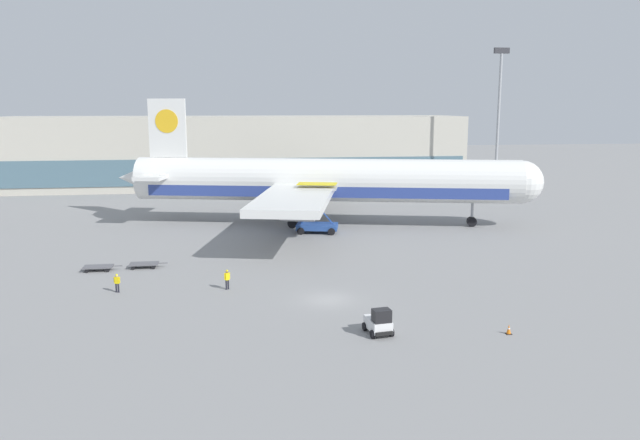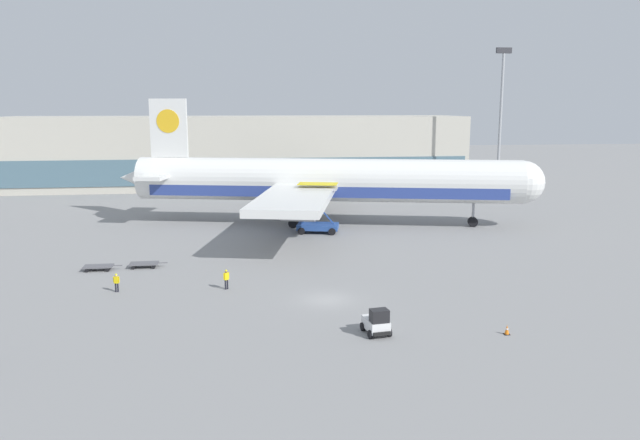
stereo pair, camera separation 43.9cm
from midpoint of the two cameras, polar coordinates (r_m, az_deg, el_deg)
name	(u,v)px [view 1 (the left image)]	position (r m, az deg, el deg)	size (l,w,h in m)	color
ground_plane	(328,300)	(52.68, 0.51, -7.29)	(400.00, 400.00, 0.00)	gray
terminal_building	(237,151)	(127.33, -7.70, 6.23)	(90.00, 18.20, 14.00)	#BCB7A8
light_mast	(499,112)	(118.72, 15.92, 9.50)	(2.80, 0.50, 26.21)	#9EA0A5
airplane_main	(320,182)	(85.04, -0.15, 3.52)	(57.18, 48.55, 17.00)	white
scissor_lift_loader	(317,214)	(79.58, -0.42, 0.51)	(5.75, 4.38, 6.34)	#284C99
baggage_tug_mid	(379,322)	(44.93, 5.13, -9.32)	(1.92, 2.62, 2.00)	silver
baggage_dolly_lead	(98,267)	(65.34, -19.78, -4.06)	(3.71, 1.52, 0.48)	#56565B
baggage_dolly_second	(144,264)	(65.11, -15.96, -3.89)	(3.71, 1.52, 0.48)	#56565B
ground_crew_near	(117,282)	(57.25, -18.28, -5.38)	(0.56, 0.30, 1.65)	black
ground_crew_far	(227,278)	(55.86, -8.71, -5.24)	(0.51, 0.37, 1.79)	black
traffic_cone_near	(509,329)	(46.88, 16.62, -9.55)	(0.40, 0.40, 0.73)	black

